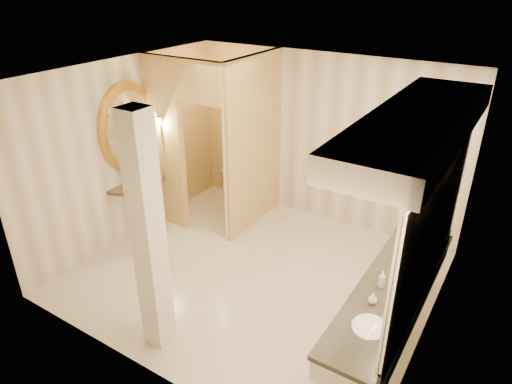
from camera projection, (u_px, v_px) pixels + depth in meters
floor at (254, 274)px, 6.29m from camera, size 4.50×4.50×0.00m
ceiling at (254, 77)px, 5.10m from camera, size 4.50×4.50×0.00m
wall_back at (322, 140)px, 7.21m from camera, size 4.50×0.02×2.70m
wall_front at (137, 264)px, 4.18m from camera, size 4.50×0.02×2.70m
wall_left at (127, 151)px, 6.78m from camera, size 0.02×4.00×2.70m
wall_right at (441, 236)px, 4.62m from camera, size 0.02×4.00×2.70m
toilet_closet at (226, 144)px, 6.95m from camera, size 1.50×1.55×2.70m
wall_sconce at (161, 122)px, 6.78m from camera, size 0.14×0.14×0.42m
vanity at (407, 222)px, 4.32m from camera, size 0.75×2.81×2.09m
console_shelf at (131, 150)px, 6.80m from camera, size 1.04×1.04×1.97m
pillar at (149, 237)px, 4.60m from camera, size 0.26×0.26×2.70m
tissue_box at (138, 181)px, 6.79m from camera, size 0.16×0.16×0.15m
toilet at (239, 182)px, 8.15m from camera, size 0.53×0.77×0.72m
soap_bottle_a at (397, 280)px, 4.64m from camera, size 0.07×0.07×0.13m
soap_bottle_b at (373, 299)px, 4.39m from camera, size 0.10×0.10×0.11m
soap_bottle_c at (382, 280)px, 4.60m from camera, size 0.09×0.09×0.19m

